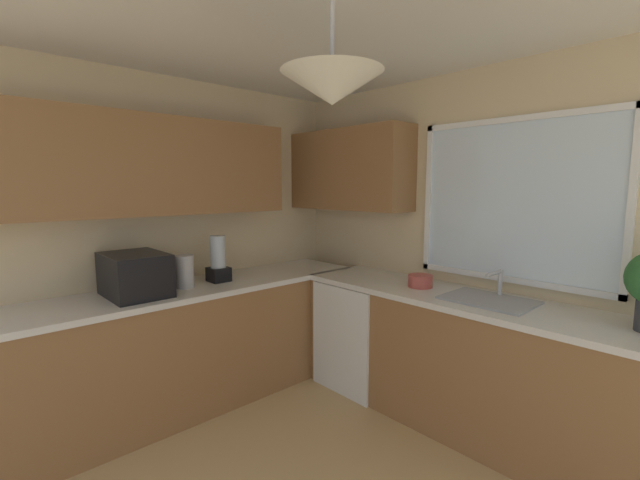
{
  "coord_description": "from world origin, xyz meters",
  "views": [
    {
      "loc": [
        1.32,
        -1.29,
        1.66
      ],
      "look_at": [
        -0.65,
        0.53,
        1.31
      ],
      "focal_mm": 23.5,
      "sensor_mm": 36.0,
      "label": 1
    }
  ],
  "objects_px": {
    "microwave": "(135,275)",
    "bowl": "(420,281)",
    "blender_appliance": "(218,261)",
    "sink_assembly": "(489,299)",
    "kettle": "(185,272)",
    "dishwasher": "(364,332)"
  },
  "relations": [
    {
      "from": "microwave",
      "to": "bowl",
      "type": "distance_m",
      "value": 2.02
    },
    {
      "from": "microwave",
      "to": "blender_appliance",
      "type": "height_order",
      "value": "blender_appliance"
    },
    {
      "from": "sink_assembly",
      "to": "bowl",
      "type": "xyz_separation_m",
      "value": [
        -0.52,
        -0.01,
        0.03
      ]
    },
    {
      "from": "kettle",
      "to": "blender_appliance",
      "type": "bearing_deg",
      "value": 94.01
    },
    {
      "from": "dishwasher",
      "to": "microwave",
      "type": "bearing_deg",
      "value": -112.41
    },
    {
      "from": "sink_assembly",
      "to": "dishwasher",
      "type": "bearing_deg",
      "value": -177.96
    },
    {
      "from": "sink_assembly",
      "to": "bowl",
      "type": "relative_size",
      "value": 3.06
    },
    {
      "from": "blender_appliance",
      "to": "microwave",
      "type": "bearing_deg",
      "value": -90.0
    },
    {
      "from": "microwave",
      "to": "bowl",
      "type": "height_order",
      "value": "microwave"
    },
    {
      "from": "dishwasher",
      "to": "bowl",
      "type": "distance_m",
      "value": 0.74
    },
    {
      "from": "dishwasher",
      "to": "blender_appliance",
      "type": "bearing_deg",
      "value": -124.22
    },
    {
      "from": "dishwasher",
      "to": "microwave",
      "type": "xyz_separation_m",
      "value": [
        -0.66,
        -1.6,
        0.63
      ]
    },
    {
      "from": "blender_appliance",
      "to": "sink_assembly",
      "type": "bearing_deg",
      "value": 30.66
    },
    {
      "from": "microwave",
      "to": "sink_assembly",
      "type": "xyz_separation_m",
      "value": [
        1.7,
        1.64,
        -0.13
      ]
    },
    {
      "from": "microwave",
      "to": "sink_assembly",
      "type": "relative_size",
      "value": 0.88
    },
    {
      "from": "sink_assembly",
      "to": "blender_appliance",
      "type": "distance_m",
      "value": 1.98
    },
    {
      "from": "microwave",
      "to": "kettle",
      "type": "height_order",
      "value": "microwave"
    },
    {
      "from": "sink_assembly",
      "to": "blender_appliance",
      "type": "height_order",
      "value": "blender_appliance"
    },
    {
      "from": "kettle",
      "to": "sink_assembly",
      "type": "distance_m",
      "value": 2.12
    },
    {
      "from": "microwave",
      "to": "bowl",
      "type": "xyz_separation_m",
      "value": [
        1.18,
        1.63,
        -0.1
      ]
    },
    {
      "from": "sink_assembly",
      "to": "blender_appliance",
      "type": "relative_size",
      "value": 1.51
    },
    {
      "from": "microwave",
      "to": "kettle",
      "type": "bearing_deg",
      "value": 86.68
    }
  ]
}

